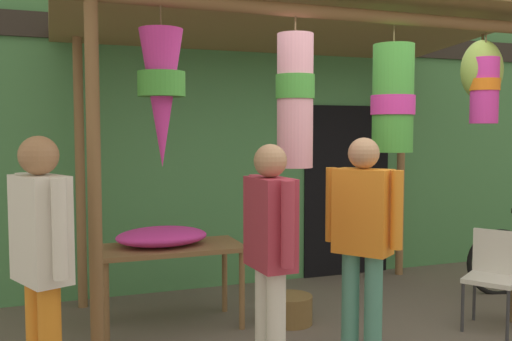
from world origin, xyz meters
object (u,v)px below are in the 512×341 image
at_px(folding_chair, 493,271).
at_px(passerby_at_right, 41,254).
at_px(wicker_basket_by_table, 291,309).
at_px(flower_heap_on_table, 164,236).
at_px(display_table, 170,256).
at_px(customer_foreground, 270,245).
at_px(shopper_by_bananas, 363,231).

bearing_deg(folding_chair, passerby_at_right, -174.93).
height_order(wicker_basket_by_table, passerby_at_right, passerby_at_right).
bearing_deg(flower_heap_on_table, display_table, -28.82).
height_order(flower_heap_on_table, passerby_at_right, passerby_at_right).
height_order(flower_heap_on_table, customer_foreground, customer_foreground).
xyz_separation_m(display_table, shopper_by_bananas, (1.16, -1.24, 0.35)).
xyz_separation_m(customer_foreground, passerby_at_right, (-1.41, 0.05, 0.04)).
bearing_deg(customer_foreground, wicker_basket_by_table, 59.89).
bearing_deg(passerby_at_right, customer_foreground, -2.07).
distance_m(display_table, folding_chair, 2.80).
height_order(customer_foreground, shopper_by_bananas, shopper_by_bananas).
xyz_separation_m(folding_chair, shopper_by_bananas, (-1.46, -0.27, 0.48)).
bearing_deg(passerby_at_right, folding_chair, 5.07).
xyz_separation_m(customer_foreground, shopper_by_bananas, (0.76, 0.10, 0.02)).
distance_m(flower_heap_on_table, shopper_by_bananas, 1.76).
bearing_deg(flower_heap_on_table, shopper_by_bananas, -46.37).
distance_m(flower_heap_on_table, passerby_at_right, 1.65).
xyz_separation_m(display_table, customer_foreground, (0.39, -1.34, 0.33)).
bearing_deg(customer_foreground, shopper_by_bananas, 7.84).
bearing_deg(display_table, passerby_at_right, -128.27).
distance_m(flower_heap_on_table, wicker_basket_by_table, 1.30).
relative_size(shopper_by_bananas, passerby_at_right, 0.99).
height_order(folding_chair, passerby_at_right, passerby_at_right).
distance_m(display_table, flower_heap_on_table, 0.18).
bearing_deg(folding_chair, wicker_basket_by_table, 156.32).
relative_size(customer_foreground, shopper_by_bananas, 0.98).
relative_size(folding_chair, customer_foreground, 0.52).
relative_size(folding_chair, shopper_by_bananas, 0.51).
relative_size(display_table, passerby_at_right, 0.73).
bearing_deg(flower_heap_on_table, customer_foreground, -72.06).
bearing_deg(folding_chair, shopper_by_bananas, -169.59).
relative_size(flower_heap_on_table, customer_foreground, 0.48).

